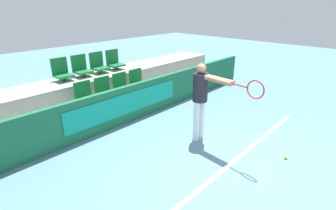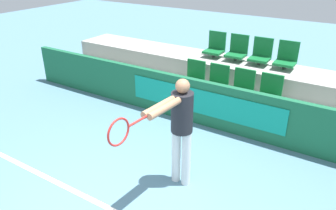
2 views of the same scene
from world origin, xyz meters
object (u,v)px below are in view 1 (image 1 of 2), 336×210
Objects in this scene: stadium_chair_5 at (81,68)px; tennis_player at (203,95)px; stadium_chair_7 at (114,61)px; tennis_ball at (286,157)px; stadium_chair_2 at (122,86)px; stadium_chair_3 at (138,81)px; stadium_chair_6 at (99,64)px; stadium_chair_0 at (85,96)px; stadium_chair_1 at (105,91)px; stadium_chair_4 at (62,71)px.

tennis_player is at bearing -80.97° from stadium_chair_5.
tennis_ball is (-0.02, -5.23, -1.03)m from stadium_chair_7.
stadium_chair_7 reaches higher than stadium_chair_2.
stadium_chair_3 is 1.00× the size of stadium_chair_6.
stadium_chair_3 is 2.66m from tennis_player.
stadium_chair_0 and stadium_chair_1 have the same top height.
stadium_chair_0 is 1.99m from stadium_chair_7.
stadium_chair_3 is 1.00× the size of stadium_chair_5.
stadium_chair_1 is at bearing 104.39° from tennis_ball.
stadium_chair_0 and stadium_chair_2 have the same top height.
stadium_chair_4 is at bearing 180.00° from stadium_chair_7.
stadium_chair_0 is 1.00× the size of stadium_chair_4.
stadium_chair_6 is 1.00× the size of stadium_chair_7.
stadium_chair_6 reaches higher than tennis_ball.
stadium_chair_2 reaches higher than tennis_ball.
stadium_chair_5 is (0.00, 1.04, 0.41)m from stadium_chair_1.
stadium_chair_5 is 5.44m from tennis_ball.
stadium_chair_4 is 8.76× the size of tennis_ball.
tennis_ball is at bearing -68.83° from stadium_chair_0.
tennis_ball is at bearing -90.29° from stadium_chair_3.
tennis_player is (0.03, -2.58, 0.35)m from stadium_chair_2.
tennis_player is (-0.52, -3.63, -0.06)m from stadium_chair_7.
stadium_chair_2 is (1.09, 0.00, 0.00)m from stadium_chair_0.
stadium_chair_5 reaches higher than stadium_chair_3.
stadium_chair_6 is at bearing 117.69° from stadium_chair_3.
stadium_chair_5 is (0.55, 0.00, 0.00)m from stadium_chair_4.
stadium_chair_0 is 1.57m from stadium_chair_6.
stadium_chair_5 is at bearing 180.00° from stadium_chair_6.
stadium_chair_7 is (0.55, 1.04, 0.41)m from stadium_chair_2.
stadium_chair_4 is (0.00, 1.04, 0.41)m from stadium_chair_0.
stadium_chair_0 is 1.00× the size of stadium_chair_1.
stadium_chair_5 reaches higher than stadium_chair_2.
stadium_chair_2 is at bearing -62.31° from stadium_chair_5.
stadium_chair_1 is at bearing 180.00° from stadium_chair_3.
stadium_chair_2 is at bearing 95.56° from tennis_player.
stadium_chair_2 is 1.25m from stadium_chair_7.
stadium_chair_4 is (-0.55, 1.04, 0.41)m from stadium_chair_1.
stadium_chair_7 reaches higher than stadium_chair_3.
stadium_chair_6 is (-0.55, 1.04, 0.41)m from stadium_chair_3.
stadium_chair_0 is at bearing 118.41° from tennis_player.
stadium_chair_1 is 1.09m from stadium_chair_3.
tennis_player is at bearing -72.79° from stadium_chair_4.
stadium_chair_2 is at bearing 0.00° from stadium_chair_1.
stadium_chair_6 is (0.00, 1.04, 0.41)m from stadium_chair_2.
stadium_chair_3 is 8.76× the size of tennis_ball.
stadium_chair_6 is at bearing 95.37° from tennis_player.
stadium_chair_0 is at bearing 111.17° from tennis_ball.
stadium_chair_6 is 5.35m from tennis_ball.
stadium_chair_1 is 1.25m from stadium_chair_6.
stadium_chair_1 is 1.00× the size of stadium_chair_4.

